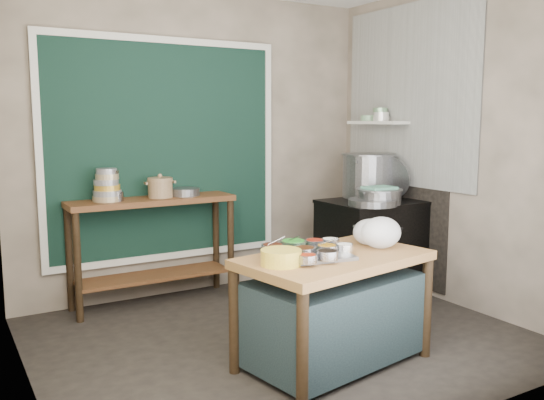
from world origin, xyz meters
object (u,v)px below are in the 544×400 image
yellow_basin (281,257)px  stock_pot (369,176)px  saucepan (372,232)px  prep_table (334,310)px  condiment_tray (310,256)px  utensil_cup (116,196)px  back_counter (153,251)px  steamer (379,196)px  ceramic_crock (160,189)px  stove_block (373,248)px

yellow_basin → stock_pot: 2.31m
yellow_basin → saucepan: bearing=16.4°
prep_table → stock_pot: stock_pot is taller
yellow_basin → condiment_tray: bearing=14.6°
prep_table → utensil_cup: bearing=107.2°
condiment_tray → prep_table: bearing=-7.1°
back_counter → steamer: bearing=-27.1°
condiment_tray → stock_pot: stock_pot is taller
ceramic_crock → stock_pot: size_ratio=0.43×
steamer → back_counter: bearing=152.9°
condiment_tray → stock_pot: size_ratio=0.94×
saucepan → stock_pot: size_ratio=0.42×
utensil_cup → yellow_basin: bearing=-75.5°
steamer → saucepan: bearing=-133.8°
stove_block → condiment_tray: stove_block is taller
stove_block → saucepan: (-0.78, -0.89, 0.39)m
prep_table → steamer: bearing=28.6°
stove_block → steamer: steamer is taller
back_counter → utensil_cup: size_ratio=10.84×
condiment_tray → steamer: size_ratio=1.21×
yellow_basin → steamer: size_ratio=0.60×
stove_block → ceramic_crock: size_ratio=3.90×
condiment_tray → ceramic_crock: ceramic_crock is taller
yellow_basin → stock_pot: bearing=36.9°
stock_pot → steamer: size_ratio=1.29×
back_counter → ceramic_crock: bearing=-3.7°
ceramic_crock → stock_pot: 1.99m
condiment_tray → steamer: bearing=33.8°
utensil_cup → stock_pot: bearing=-12.1°
back_counter → steamer: size_ratio=3.45×
steamer → condiment_tray: bearing=-146.2°
stove_block → yellow_basin: (-1.74, -1.17, 0.37)m
yellow_basin → utensil_cup: size_ratio=1.87×
back_counter → stove_block: size_ratio=1.61×
stove_block → ceramic_crock: (-1.82, 0.72, 0.60)m
stove_block → utensil_cup: bearing=162.5°
back_counter → ceramic_crock: (0.08, -0.01, 0.55)m
ceramic_crock → steamer: ceramic_crock is taller
back_counter → stock_pot: 2.16m
stove_block → utensil_cup: utensil_cup is taller
condiment_tray → steamer: (1.37, 0.92, 0.19)m
back_counter → condiment_tray: size_ratio=2.85×
stock_pot → utensil_cup: bearing=167.9°
ceramic_crock → steamer: bearing=-28.0°
back_counter → utensil_cup: bearing=-174.7°
prep_table → utensil_cup: (-0.92, 1.83, 0.62)m
stock_pot → saucepan: bearing=-128.7°
prep_table → stove_block: stove_block is taller
yellow_basin → steamer: steamer is taller
yellow_basin → utensil_cup: 1.95m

